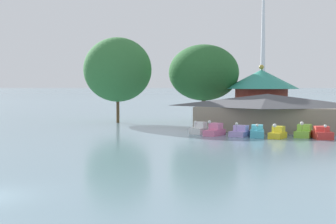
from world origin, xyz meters
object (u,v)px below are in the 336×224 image
Objects in this scene: pedal_boat_pink at (215,130)px; pedal_boat_yellow at (278,133)px; pedal_boat_lavender at (240,132)px; pedal_boat_lime at (304,132)px; shoreline_tree_mid at (204,73)px; pedal_boat_cyan at (257,132)px; shoreline_tree_tall_left at (118,70)px; boathouse at (267,111)px; green_roof_pavilion at (261,92)px; pedal_boat_red at (322,134)px; pedal_boat_white at (200,129)px.

pedal_boat_pink is 6.85m from pedal_boat_yellow.
pedal_boat_lavender is 6.63m from pedal_boat_lime.
shoreline_tree_mid reaches higher than pedal_boat_yellow.
pedal_boat_cyan is at bearing -64.32° from pedal_boat_lime.
pedal_boat_pink is at bearing -37.47° from shoreline_tree_tall_left.
pedal_boat_lime is 8.00m from boathouse.
shoreline_tree_tall_left is (-20.07, 13.16, 7.26)m from pedal_boat_lavender.
pedal_boat_lavender is at bearing -111.77° from pedal_boat_cyan.
green_roof_pavilion is at bearing -174.10° from pedal_boat_pink.
boathouse reaches higher than pedal_boat_lime.
pedal_boat_red is 0.25× the size of shoreline_tree_mid.
pedal_boat_red is at bearing 104.71° from pedal_boat_pink.
pedal_boat_lime is 0.24× the size of shoreline_tree_tall_left.
shoreline_tree_tall_left is (-26.63, 12.18, 7.18)m from pedal_boat_lime.
pedal_boat_red is at bearing -24.96° from shoreline_tree_tall_left.
shoreline_tree_mid reaches higher than pedal_boat_lavender.
boathouse is (-6.35, 7.40, 1.81)m from pedal_boat_red.
boathouse is at bearing 171.88° from pedal_boat_cyan.
pedal_boat_pink is 1.07× the size of pedal_boat_cyan.
green_roof_pavilion is at bearing -167.85° from pedal_boat_lavender.
pedal_boat_cyan is 0.16× the size of boathouse.
pedal_boat_yellow is at bearing -55.78° from shoreline_tree_mid.
pedal_boat_lavender is at bearing -89.97° from green_roof_pavilion.
shoreline_tree_mid is (11.89, 3.85, -0.43)m from shoreline_tree_tall_left.
green_roof_pavilion is (-8.38, 18.00, 3.98)m from pedal_boat_red.
pedal_boat_pink reaches higher than pedal_boat_lime.
pedal_boat_yellow is at bearing -95.32° from pedal_boat_red.
pedal_boat_lavender is 4.14m from pedal_boat_yellow.
pedal_boat_red is at bearing 101.57° from pedal_boat_lavender.
pedal_boat_pink is at bearing 69.50° from pedal_boat_white.
boathouse is at bearing 161.75° from pedal_boat_pink.
shoreline_tree_mid reaches higher than pedal_boat_pink.
green_roof_pavilion is (2.76, 18.02, 3.97)m from pedal_boat_pink.
pedal_boat_white is 0.86× the size of pedal_boat_pink.
pedal_boat_cyan is 6.53m from pedal_boat_red.
pedal_boat_lavender is at bearing 87.65° from pedal_boat_white.
pedal_boat_yellow is (8.80, -2.07, -0.02)m from pedal_boat_white.
pedal_boat_lavender is 0.24× the size of shoreline_tree_mid.
boathouse is (0.16, 7.81, 1.81)m from pedal_boat_cyan.
pedal_boat_cyan is at bearing -31.90° from shoreline_tree_tall_left.
pedal_boat_pink is 0.28× the size of shoreline_tree_mid.
pedal_boat_white is 2.35m from pedal_boat_pink.
green_roof_pavilion is at bearing -153.39° from pedal_boat_yellow.
pedal_boat_red is (13.15, -1.21, -0.01)m from pedal_boat_white.
green_roof_pavilion is at bearing 100.85° from boathouse.
pedal_boat_lime reaches higher than pedal_boat_lavender.
boathouse reaches higher than pedal_boat_white.
pedal_boat_pink is at bearing -75.12° from pedal_boat_lime.
pedal_boat_white is at bearing -88.71° from pedal_boat_yellow.
pedal_boat_lavender is at bearing 106.64° from pedal_boat_pink.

